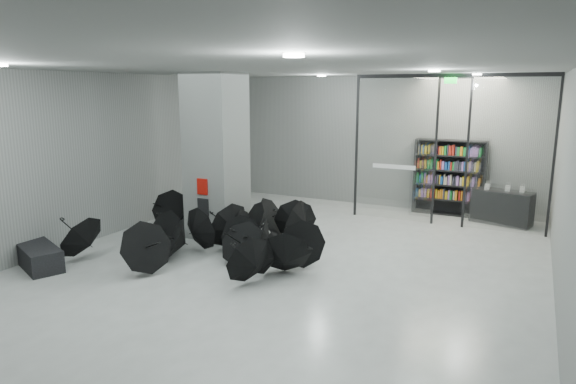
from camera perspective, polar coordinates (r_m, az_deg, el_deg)
The scene contains 10 objects.
room at distance 9.26m, azimuth -2.48°, elevation 6.92°, with size 14.00×14.02×4.01m.
column at distance 12.35m, azimuth -8.16°, elevation 4.07°, with size 1.20×1.20×4.00m, color slate.
fire_cabinet at distance 11.96m, azimuth -9.75°, elevation 0.61°, with size 0.28×0.04×0.38m, color #A50A07.
info_panel at distance 12.06m, azimuth -9.67°, elevation -1.72°, with size 0.30×0.03×0.42m, color black.
exit_sign at distance 13.54m, azimuth 18.06°, elevation 12.00°, with size 0.30×0.06×0.15m, color #0CE533.
glass_partition at distance 13.81m, azimuth 17.73°, elevation 5.19°, with size 5.06×0.08×4.00m.
bench at distance 11.56m, azimuth -26.56°, elevation -6.61°, with size 1.42×0.61×0.46m, color black.
bookshelf at distance 15.20m, azimuth 17.88°, elevation 1.58°, with size 1.99×0.40×2.19m, color black, non-canonical shape.
shop_counter at distance 14.76m, azimuth 23.20°, elevation -1.61°, with size 1.54×0.61×0.92m, color black.
umbrella_cluster at distance 11.26m, azimuth -7.07°, elevation -5.42°, with size 5.46×4.55×1.31m.
Camera 1 is at (4.45, -8.08, 3.61)m, focal length 31.16 mm.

